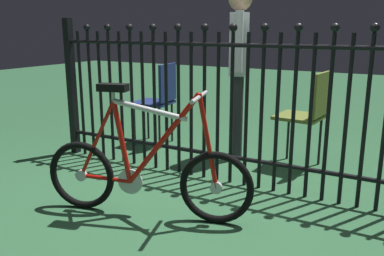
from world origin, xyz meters
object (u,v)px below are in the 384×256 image
object	(u,v)px
chair_olive	(308,110)
person_visitor	(239,58)
chair_navy	(159,96)
bicycle	(146,172)

from	to	relation	value
chair_olive	person_visitor	world-z (taller)	person_visitor
chair_olive	person_visitor	bearing A→B (deg)	178.88
chair_navy	person_visitor	bearing A→B (deg)	0.32
bicycle	person_visitor	size ratio (longest dim) A/B	0.87
chair_olive	person_visitor	xyz separation A→B (m)	(-0.70, 0.01, 0.44)
bicycle	chair_navy	world-z (taller)	bicycle
bicycle	chair_olive	distance (m)	1.71
chair_olive	chair_navy	xyz separation A→B (m)	(-1.62, 0.01, -0.00)
chair_olive	chair_navy	bearing A→B (deg)	179.70
chair_olive	bicycle	bearing A→B (deg)	-114.54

